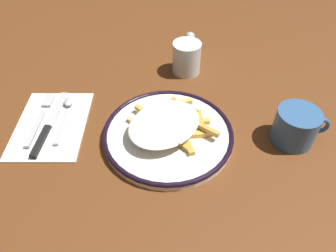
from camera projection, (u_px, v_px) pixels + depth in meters
The scene contains 10 objects.
ground_plane at pixel (168, 137), 0.70m from camera, with size 2.60×2.60×0.00m, color #5F3216.
plate at pixel (168, 134), 0.69m from camera, with size 0.29×0.29×0.02m.
fries_heap at pixel (168, 125), 0.68m from camera, with size 0.22×0.22×0.04m.
napkin at pixel (51, 124), 0.73m from camera, with size 0.16×0.22×0.01m, color white.
fork at pixel (40, 118), 0.73m from camera, with size 0.02×0.18×0.01m.
knife at pixel (47, 128), 0.71m from camera, with size 0.03×0.21×0.01m.
spoon at pixel (66, 111), 0.74m from camera, with size 0.02×0.15×0.01m.
water_glass at pixel (187, 58), 0.85m from camera, with size 0.08×0.08×0.09m, color silver.
coffee_mug at pixel (296, 126), 0.67m from camera, with size 0.12×0.09×0.08m.
salt_shaker at pixel (190, 44), 0.91m from camera, with size 0.03×0.03×0.07m.
Camera 1 is at (0.01, -0.48, 0.51)m, focal length 34.02 mm.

